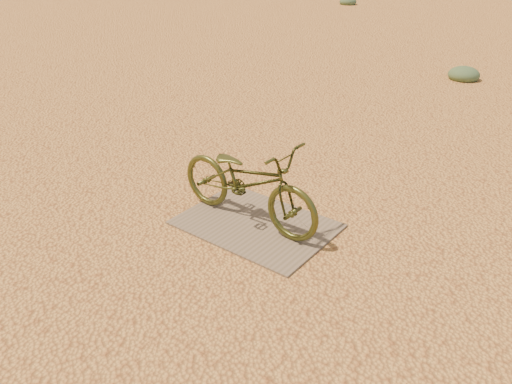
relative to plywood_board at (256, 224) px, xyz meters
The scene contains 5 objects.
ground 0.30m from the plywood_board, 114.19° to the left, with size 120.00×120.00×0.00m, color #D9A451.
plywood_board is the anchor object (origin of this frame).
bicycle 0.50m from the plywood_board, behind, with size 0.63×1.80×0.95m, color #3E441A.
kale_a 7.60m from the plywood_board, 91.04° to the left, with size 0.66×0.66×0.36m, color #52704B.
kale_c 19.54m from the plywood_board, 115.25° to the left, with size 0.75×0.75×0.41m, color #52704B.
Camera 1 is at (2.95, -3.96, 2.81)m, focal length 35.00 mm.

